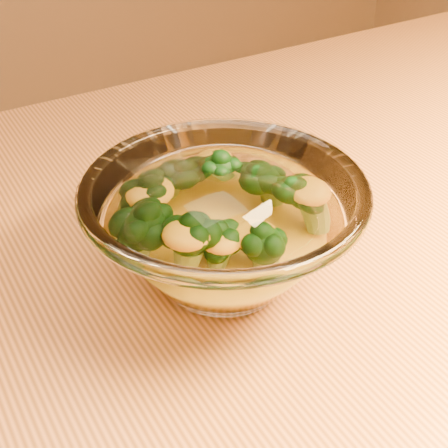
# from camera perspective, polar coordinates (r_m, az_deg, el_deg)

# --- Properties ---
(table) EXTENTS (1.20, 0.80, 0.75)m
(table) POSITION_cam_1_polar(r_m,az_deg,el_deg) (0.60, 7.28, -9.76)
(table) COLOR #C7793B
(table) RESTS_ON ground
(glass_bowl) EXTENTS (0.21, 0.21, 0.09)m
(glass_bowl) POSITION_cam_1_polar(r_m,az_deg,el_deg) (0.47, 0.00, -0.45)
(glass_bowl) COLOR white
(glass_bowl) RESTS_ON table
(cheese_sauce) EXTENTS (0.11, 0.11, 0.03)m
(cheese_sauce) POSITION_cam_1_polar(r_m,az_deg,el_deg) (0.48, 0.00, -2.36)
(cheese_sauce) COLOR #FFAD15
(cheese_sauce) RESTS_ON glass_bowl
(broccoli_heap) EXTENTS (0.15, 0.13, 0.06)m
(broccoli_heap) POSITION_cam_1_polar(r_m,az_deg,el_deg) (0.46, -1.07, 1.12)
(broccoli_heap) COLOR black
(broccoli_heap) RESTS_ON cheese_sauce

